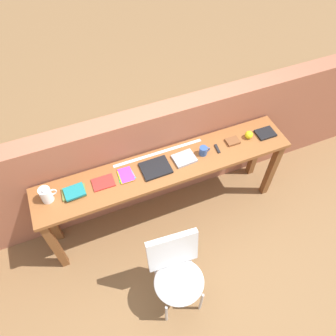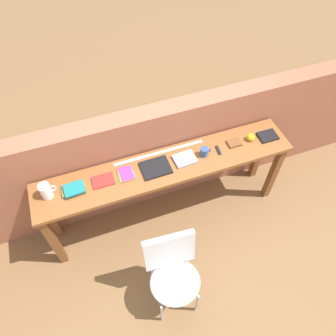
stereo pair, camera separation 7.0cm
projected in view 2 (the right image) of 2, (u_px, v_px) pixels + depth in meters
The scene contains 16 objects.
ground_plane at pixel (176, 235), 3.59m from camera, with size 40.00×40.00×0.00m, color brown.
brick_wall_back at pixel (155, 156), 3.46m from camera, with size 6.00×0.20×1.27m, color #9E5B42.
sideboard at pixel (166, 174), 3.18m from camera, with size 2.50×0.44×0.88m.
chair_white_moulded at pixel (173, 271), 2.81m from camera, with size 0.47×0.49×0.89m.
pitcher_white at pixel (46, 191), 2.80m from camera, with size 0.14×0.10×0.18m.
book_stack_leftmost at pixel (74, 189), 2.88m from camera, with size 0.22×0.16×0.04m.
magazine_cycling at pixel (103, 181), 2.95m from camera, with size 0.20×0.14×0.01m, color red.
pamphlet_pile_colourful at pixel (126, 174), 3.00m from camera, with size 0.16×0.18×0.01m.
book_open_centre at pixel (156, 168), 3.04m from camera, with size 0.27×0.22×0.02m, color black.
book_grey_hardcover at pixel (185, 159), 3.10m from camera, with size 0.21×0.16×0.03m, color #9E9EA3.
mug at pixel (204, 152), 3.11m from camera, with size 0.11×0.08×0.09m.
multitool_folded at pixel (218, 150), 3.17m from camera, with size 0.02×0.11×0.02m, color black.
leather_journal_brown at pixel (234, 143), 3.22m from camera, with size 0.13×0.10×0.02m, color brown.
sports_ball_small at pixel (251, 137), 3.24m from camera, with size 0.08×0.08×0.08m, color yellow.
book_repair_rightmost at pixel (268, 136), 3.28m from camera, with size 0.19×0.15×0.02m, color black.
ruler_metal_back_edge at pixel (159, 153), 3.16m from camera, with size 0.90×0.03×0.00m, color silver.
Camera 2 is at (-0.63, -1.49, 3.29)m, focal length 35.00 mm.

